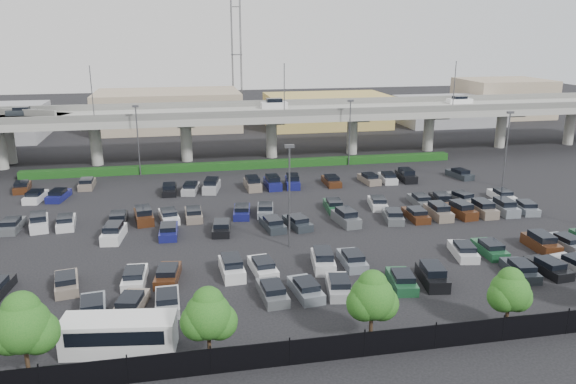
{
  "coord_description": "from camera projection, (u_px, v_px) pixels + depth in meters",
  "views": [
    {
      "loc": [
        -10.22,
        -58.85,
        20.81
      ],
      "look_at": [
        2.3,
        4.29,
        2.0
      ],
      "focal_mm": 35.0,
      "sensor_mm": 36.0,
      "label": 1
    }
  ],
  "objects": [
    {
      "name": "ground",
      "position": [
        275.0,
        221.0,
        63.15
      ],
      "size": [
        280.0,
        280.0,
        0.0
      ],
      "primitive_type": "plane",
      "color": "black"
    },
    {
      "name": "tree_row",
      "position": [
        354.0,
        299.0,
        37.32
      ],
      "size": [
        65.07,
        3.66,
        5.94
      ],
      "color": "#332316",
      "rests_on": "ground"
    },
    {
      "name": "comm_tower",
      "position": [
        236.0,
        52.0,
        129.2
      ],
      "size": [
        2.4,
        2.4,
        30.0
      ],
      "color": "#4A4A4F",
      "rests_on": "ground"
    },
    {
      "name": "shuttle_bus",
      "position": [
        119.0,
        333.0,
        37.31
      ],
      "size": [
        7.8,
        3.6,
        2.41
      ],
      "color": "white",
      "rests_on": "ground"
    },
    {
      "name": "fence",
      "position": [
        349.0,
        346.0,
        36.53
      ],
      "size": [
        70.0,
        0.1,
        2.0
      ],
      "color": "black",
      "rests_on": "ground"
    },
    {
      "name": "parked_cars",
      "position": [
        287.0,
        225.0,
        59.98
      ],
      "size": [
        63.12,
        41.63,
        1.67
      ],
      "color": "#1C4E2D",
      "rests_on": "ground"
    },
    {
      "name": "hedge",
      "position": [
        247.0,
        165.0,
        86.54
      ],
      "size": [
        66.0,
        1.6,
        1.1
      ],
      "primitive_type": "cube",
      "color": "#113C12",
      "rests_on": "ground"
    },
    {
      "name": "light_poles",
      "position": [
        236.0,
        164.0,
        62.52
      ],
      "size": [
        66.9,
        48.38,
        10.3
      ],
      "color": "#4A4A4F",
      "rests_on": "ground"
    },
    {
      "name": "distant_buildings",
      "position": [
        282.0,
        110.0,
        122.61
      ],
      "size": [
        138.0,
        24.0,
        9.0
      ],
      "color": "gray",
      "rests_on": "ground"
    },
    {
      "name": "overpass",
      "position": [
        240.0,
        117.0,
        91.32
      ],
      "size": [
        150.0,
        13.0,
        15.8
      ],
      "color": "gray",
      "rests_on": "ground"
    }
  ]
}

